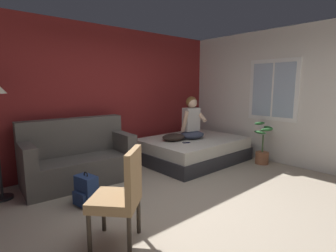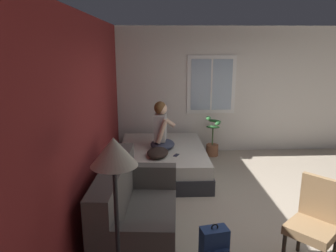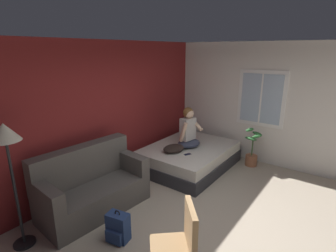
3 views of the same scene
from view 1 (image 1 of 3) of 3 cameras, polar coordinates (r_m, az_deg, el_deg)
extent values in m
plane|color=tan|center=(3.59, 4.85, -17.42)|extent=(40.00, 40.00, 0.00)
cube|color=maroon|center=(5.26, -15.07, 6.01)|extent=(10.66, 0.16, 2.70)
cube|color=silver|center=(5.70, 25.83, 5.64)|extent=(0.16, 6.23, 2.70)
cube|color=white|center=(5.78, 21.89, 7.26)|extent=(0.02, 1.04, 1.24)
cube|color=#9EB2C6|center=(5.76, 21.82, 7.26)|extent=(0.01, 0.88, 1.08)
cube|color=white|center=(5.76, 21.82, 7.26)|extent=(0.01, 0.04, 1.08)
cube|color=#2D2D33|center=(5.62, 5.36, -6.17)|extent=(2.08, 1.59, 0.26)
cube|color=beige|center=(5.56, 5.39, -3.78)|extent=(2.02, 1.54, 0.22)
cube|color=#514C47|center=(4.56, -18.56, -9.05)|extent=(1.76, 0.93, 0.44)
cube|color=#514C47|center=(4.71, -20.04, -2.02)|extent=(1.71, 0.37, 0.60)
cube|color=#514C47|center=(4.30, -28.50, -5.53)|extent=(0.24, 0.81, 0.32)
cube|color=#514C47|center=(4.74, -10.05, -3.27)|extent=(0.24, 0.81, 0.32)
cylinder|color=#382D23|center=(3.11, -13.84, -18.01)|extent=(0.04, 0.04, 0.40)
cylinder|color=#382D23|center=(2.79, -16.79, -21.48)|extent=(0.04, 0.04, 0.40)
cylinder|color=#382D23|center=(3.00, -6.42, -18.78)|extent=(0.04, 0.04, 0.40)
cylinder|color=#382D23|center=(2.68, -8.42, -22.61)|extent=(0.04, 0.04, 0.40)
cube|color=#9E7A51|center=(2.77, -11.54, -15.64)|extent=(0.65, 0.65, 0.10)
cube|color=#9E7A51|center=(2.61, -7.49, -10.25)|extent=(0.38, 0.35, 0.48)
ellipsoid|color=#383D51|center=(5.50, 5.26, -1.89)|extent=(0.58, 0.51, 0.16)
cube|color=#B2ADA8|center=(5.48, 5.05, 1.46)|extent=(0.36, 0.25, 0.48)
cylinder|color=#DBB293|center=(5.32, 3.68, 1.04)|extent=(0.11, 0.22, 0.44)
cylinder|color=#DBB293|center=(5.51, 6.97, 2.52)|extent=(0.13, 0.38, 0.29)
sphere|color=#DBB293|center=(5.43, 5.23, 5.05)|extent=(0.21, 0.21, 0.21)
ellipsoid|color=brown|center=(5.44, 5.10, 5.22)|extent=(0.26, 0.25, 0.23)
cube|color=navy|center=(3.77, -17.31, -13.20)|extent=(0.24, 0.33, 0.40)
cube|color=navy|center=(3.74, -18.72, -14.92)|extent=(0.10, 0.25, 0.18)
torus|color=black|center=(3.69, -17.47, -10.10)|extent=(0.03, 0.09, 0.09)
ellipsoid|color=#2D231E|center=(5.27, 1.23, -2.45)|extent=(0.54, 0.45, 0.14)
cube|color=black|center=(5.09, 3.99, -3.63)|extent=(0.16, 0.12, 0.01)
cylinder|color=black|center=(4.50, -32.34, -13.05)|extent=(0.28, 0.28, 0.03)
cylinder|color=#995B3D|center=(5.70, 19.77, -6.55)|extent=(0.26, 0.26, 0.24)
cylinder|color=#426033|center=(5.63, 19.93, -3.60)|extent=(0.03, 0.03, 0.36)
ellipsoid|color=#2D6B33|center=(5.51, 19.38, -1.30)|extent=(0.15, 0.29, 0.06)
ellipsoid|color=#2D6B33|center=(5.63, 20.99, -0.35)|extent=(0.22, 0.29, 0.06)
ellipsoid|color=#2D6B33|center=(5.63, 19.35, 0.56)|extent=(0.29, 0.15, 0.06)
ellipsoid|color=#2D6B33|center=(5.50, 20.72, -0.75)|extent=(0.30, 0.21, 0.06)
camera|label=2|loc=(4.34, -67.78, 14.00)|focal=35.00mm
camera|label=3|loc=(1.42, -86.89, 42.20)|focal=28.00mm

